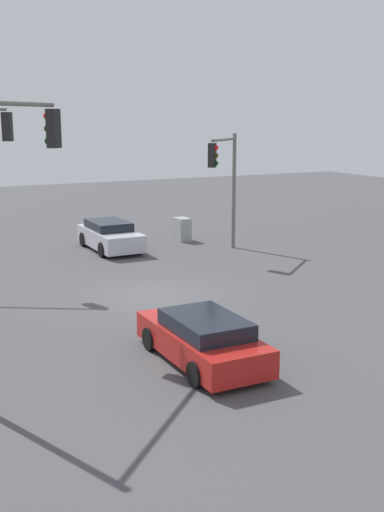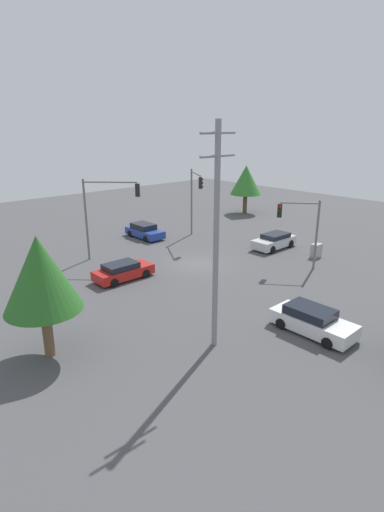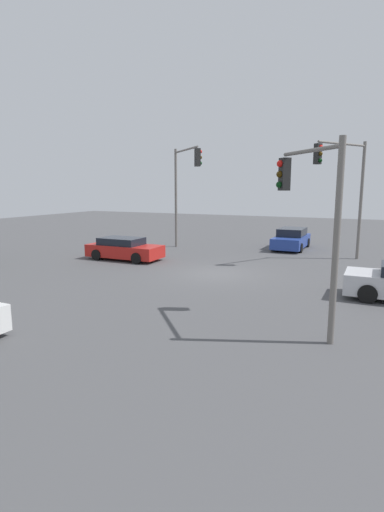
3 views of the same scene
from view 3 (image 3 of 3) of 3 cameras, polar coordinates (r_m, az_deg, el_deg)
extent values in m
plane|color=#4C4C4F|center=(19.85, 3.52, -2.54)|extent=(80.00, 80.00, 0.00)
cube|color=#233D93|center=(28.57, 13.97, 2.06)|extent=(1.90, 4.48, 0.72)
cube|color=black|center=(28.71, 14.11, 3.36)|extent=(1.67, 2.46, 0.53)
cylinder|color=black|center=(27.08, 15.24, 1.12)|extent=(0.22, 0.62, 0.62)
cylinder|color=black|center=(27.44, 11.53, 1.38)|extent=(0.22, 0.62, 0.62)
cylinder|color=black|center=(29.79, 16.19, 1.84)|extent=(0.22, 0.62, 0.62)
cylinder|color=black|center=(30.12, 12.80, 2.07)|extent=(0.22, 0.62, 0.62)
cylinder|color=black|center=(16.17, 23.79, -4.97)|extent=(0.70, 0.22, 0.70)
cylinder|color=black|center=(17.93, 23.97, -3.59)|extent=(0.70, 0.22, 0.70)
cube|color=red|center=(23.95, -9.58, 0.75)|extent=(4.47, 1.84, 0.71)
cube|color=black|center=(24.00, -10.05, 2.11)|extent=(2.46, 1.62, 0.42)
cylinder|color=black|center=(23.96, -5.64, 0.34)|extent=(0.64, 0.22, 0.64)
cylinder|color=black|center=(22.50, -7.93, -0.33)|extent=(0.64, 0.22, 0.64)
cylinder|color=black|center=(25.48, -11.01, 0.77)|extent=(0.64, 0.22, 0.64)
cylinder|color=black|center=(24.12, -13.46, 0.17)|extent=(0.64, 0.22, 0.64)
cylinder|color=slate|center=(28.54, -2.31, 8.17)|extent=(0.18, 0.18, 6.86)
cylinder|color=slate|center=(26.52, -0.91, 14.93)|extent=(3.19, 3.24, 0.12)
cube|color=black|center=(24.39, 0.79, 13.91)|extent=(0.44, 0.44, 1.05)
sphere|color=red|center=(24.48, 1.19, 14.68)|extent=(0.22, 0.22, 0.22)
sphere|color=#392605|center=(24.45, 1.18, 13.90)|extent=(0.22, 0.22, 0.22)
sphere|color=black|center=(24.43, 1.18, 13.11)|extent=(0.22, 0.22, 0.22)
cylinder|color=slate|center=(25.54, 22.98, 7.17)|extent=(0.18, 0.18, 6.82)
cylinder|color=slate|center=(23.97, 20.74, 14.76)|extent=(2.18, 3.55, 0.12)
cube|color=black|center=(22.31, 17.52, 13.74)|extent=(0.41, 0.44, 1.05)
sphere|color=red|center=(22.23, 17.92, 14.60)|extent=(0.22, 0.22, 0.22)
sphere|color=#392605|center=(22.20, 17.88, 13.74)|extent=(0.22, 0.22, 0.22)
sphere|color=black|center=(22.18, 17.83, 12.88)|extent=(0.22, 0.22, 0.22)
cylinder|color=slate|center=(11.18, 19.91, 1.63)|extent=(0.18, 0.18, 5.53)
cylinder|color=slate|center=(12.37, 16.54, 14.23)|extent=(2.03, 2.34, 0.12)
cube|color=black|center=(13.63, 13.08, 11.30)|extent=(0.43, 0.44, 1.05)
sphere|color=red|center=(13.56, 12.47, 12.75)|extent=(0.22, 0.22, 0.22)
sphere|color=#392605|center=(13.55, 12.42, 11.33)|extent=(0.22, 0.22, 0.22)
sphere|color=black|center=(13.54, 12.37, 9.91)|extent=(0.22, 0.22, 0.22)
camera|label=1|loc=(38.55, -21.06, 12.23)|focal=45.00mm
camera|label=2|loc=(29.78, -76.43, 15.56)|focal=28.00mm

